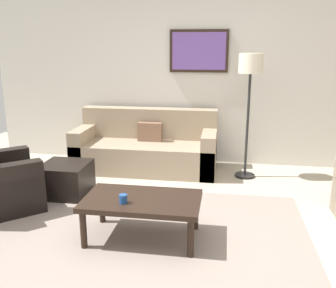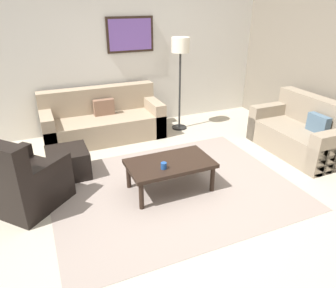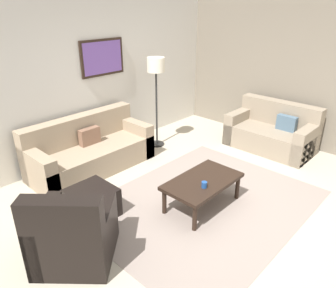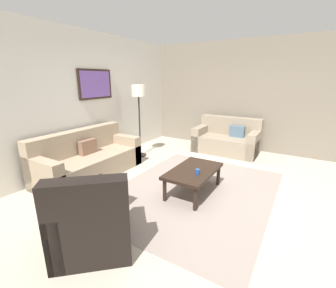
{
  "view_description": "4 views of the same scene",
  "coord_description": "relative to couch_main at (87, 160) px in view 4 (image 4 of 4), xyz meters",
  "views": [
    {
      "loc": [
        0.7,
        -3.15,
        1.8
      ],
      "look_at": [
        0.15,
        0.34,
        0.86
      ],
      "focal_mm": 39.46,
      "sensor_mm": 36.0,
      "label": 1
    },
    {
      "loc": [
        -1.51,
        -3.3,
        2.33
      ],
      "look_at": [
        -0.05,
        0.06,
        0.64
      ],
      "focal_mm": 33.86,
      "sensor_mm": 36.0,
      "label": 2
    },
    {
      "loc": [
        -3.14,
        -2.25,
        2.64
      ],
      "look_at": [
        -0.2,
        0.5,
        0.84
      ],
      "focal_mm": 34.51,
      "sensor_mm": 36.0,
      "label": 3
    },
    {
      "loc": [
        -3.24,
        -1.45,
        1.85
      ],
      "look_at": [
        -0.2,
        0.4,
        0.82
      ],
      "focal_mm": 24.43,
      "sensor_mm": 36.0,
      "label": 4
    }
  ],
  "objects": [
    {
      "name": "armchair_leather",
      "position": [
        -1.39,
        -1.75,
        0.01
      ],
      "size": [
        1.13,
        1.13,
        0.95
      ],
      "color": "black",
      "rests_on": "ground_plane"
    },
    {
      "name": "couch_loveseat",
      "position": [
        2.9,
        -1.9,
        0.0
      ],
      "size": [
        0.88,
        1.57,
        0.88
      ],
      "color": "gray",
      "rests_on": "ground_plane"
    },
    {
      "name": "cup",
      "position": [
        0.26,
        -2.25,
        0.15
      ],
      "size": [
        0.07,
        0.07,
        0.08
      ],
      "primitive_type": "cylinder",
      "color": "#1E478C",
      "rests_on": "coffee_table"
    },
    {
      "name": "stone_feature_panel",
      "position": [
        3.45,
        -2.11,
        1.1
      ],
      "size": [
        0.12,
        5.2,
        2.8
      ],
      "primitive_type": "cube",
      "color": "slate",
      "rests_on": "ground_plane"
    },
    {
      "name": "coffee_table",
      "position": [
        0.41,
        -2.12,
        0.06
      ],
      "size": [
        1.1,
        0.64,
        0.41
      ],
      "color": "black",
      "rests_on": "ground_plane"
    },
    {
      "name": "ottoman",
      "position": [
        -0.77,
        -1.2,
        -0.1
      ],
      "size": [
        0.56,
        0.56,
        0.4
      ],
      "primitive_type": "cube",
      "color": "black",
      "rests_on": "ground_plane"
    },
    {
      "name": "framed_artwork",
      "position": [
        0.72,
        0.4,
        1.43
      ],
      "size": [
        0.87,
        0.04,
        0.62
      ],
      "color": "black"
    },
    {
      "name": "ground_plane",
      "position": [
        0.45,
        -2.11,
        -0.3
      ],
      "size": [
        8.0,
        8.0,
        0.0
      ],
      "primitive_type": "plane",
      "color": "#B2A893"
    },
    {
      "name": "area_rug",
      "position": [
        0.45,
        -2.11,
        -0.29
      ],
      "size": [
        3.13,
        2.45,
        0.01
      ],
      "primitive_type": "cube",
      "color": "gray",
      "rests_on": "ground_plane"
    },
    {
      "name": "lamp_standing",
      "position": [
        1.46,
        -0.18,
        1.11
      ],
      "size": [
        0.32,
        0.32,
        1.71
      ],
      "color": "black",
      "rests_on": "ground_plane"
    },
    {
      "name": "rear_partition",
      "position": [
        0.45,
        0.49,
        1.1
      ],
      "size": [
        6.0,
        0.12,
        2.8
      ],
      "primitive_type": "cube",
      "color": "silver",
      "rests_on": "ground_plane"
    },
    {
      "name": "couch_main",
      "position": [
        0.0,
        0.0,
        0.0
      ],
      "size": [
        2.08,
        0.87,
        0.88
      ],
      "color": "gray",
      "rests_on": "ground_plane"
    }
  ]
}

